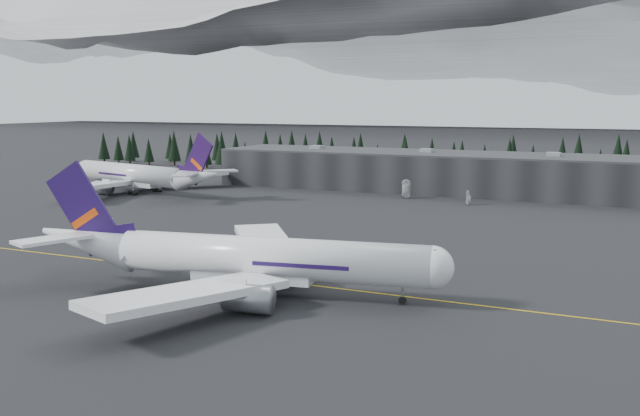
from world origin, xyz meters
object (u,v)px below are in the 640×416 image
at_px(gse_vehicle_a, 406,196).
at_px(jet_parked, 142,175).
at_px(jet_main, 236,257).
at_px(gse_vehicle_b, 469,202).
at_px(terminal, 456,172).

bearing_deg(gse_vehicle_a, jet_parked, -159.77).
relative_size(jet_parked, gse_vehicle_a, 11.79).
xyz_separation_m(jet_main, gse_vehicle_b, (10.86, 107.75, -4.88)).
relative_size(jet_main, gse_vehicle_a, 11.71).
bearing_deg(gse_vehicle_a, gse_vehicle_b, -13.43).
bearing_deg(jet_main, terminal, 79.81).
height_order(jet_main, jet_parked, jet_parked).
distance_m(jet_parked, gse_vehicle_b, 102.61).
height_order(terminal, gse_vehicle_b, terminal).
height_order(terminal, jet_parked, jet_parked).
bearing_deg(terminal, jet_parked, -153.05).
height_order(terminal, gse_vehicle_a, terminal).
xyz_separation_m(terminal, gse_vehicle_a, (-9.70, -21.64, -5.50)).
bearing_deg(jet_main, gse_vehicle_a, 84.66).
relative_size(jet_parked, gse_vehicle_b, 16.15).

